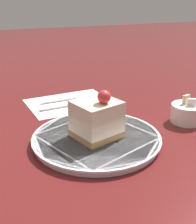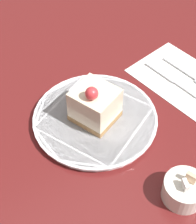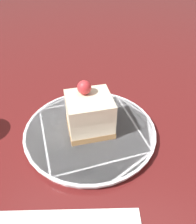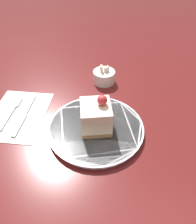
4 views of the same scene
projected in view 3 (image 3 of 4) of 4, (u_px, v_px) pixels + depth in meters
ground_plane at (91, 129)px, 0.49m from camera, size 4.00×4.00×0.00m
plate at (92, 131)px, 0.47m from camera, size 0.28×0.28×0.02m
cake_slice at (92, 113)px, 0.44m from camera, size 0.11×0.11×0.11m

